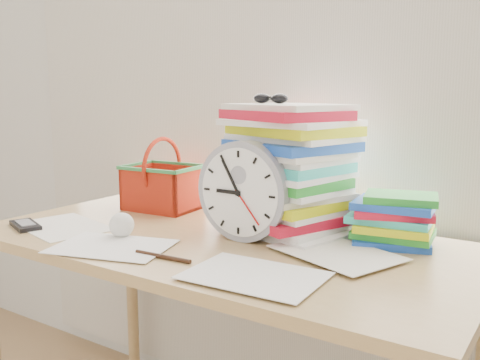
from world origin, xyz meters
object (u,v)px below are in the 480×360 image
Objects in this scene: book_stack at (395,220)px; clock at (245,191)px; calculator at (25,225)px; basket at (163,174)px; desk at (220,264)px; paper_stack at (289,168)px.

clock is at bearing -153.89° from book_stack.
calculator is at bearing -156.61° from book_stack.
calculator is (-0.18, -0.42, -0.12)m from basket.
book_stack is 1.77× the size of calculator.
desk is 0.22m from clock.
paper_stack is 1.35× the size of clock.
basket is at bearing 88.31° from calculator.
book_stack is 0.81m from basket.
paper_stack reaches higher than basket.
basket is (-0.50, 0.02, -0.06)m from paper_stack.
clock is (-0.05, -0.16, -0.05)m from paper_stack.
basket is (-0.45, 0.17, -0.01)m from clock.
paper_stack is at bearing -176.52° from book_stack.
basket reaches higher than book_stack.
paper_stack is 0.33m from book_stack.
desk is 5.13× the size of clock.
calculator reaches higher than desk.
clock is 0.48m from basket.
book_stack is at bearing 25.41° from desk.
desk is 0.49m from book_stack.
book_stack is at bearing -4.10° from basket.
clock is at bearing -25.48° from basket.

